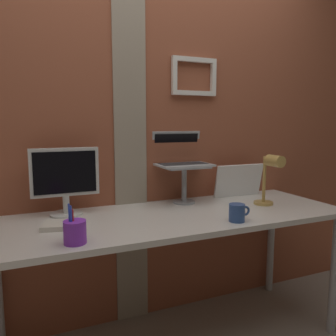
% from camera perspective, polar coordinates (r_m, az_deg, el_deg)
% --- Properties ---
extents(brick_wall_back, '(3.53, 0.16, 2.47)m').
position_cam_1_polar(brick_wall_back, '(2.17, -4.90, 6.38)').
color(brick_wall_back, brown).
rests_on(brick_wall_back, ground_plane).
extents(desk, '(1.99, 0.69, 0.77)m').
position_cam_1_polar(desk, '(1.91, 1.19, -10.05)').
color(desk, silver).
rests_on(desk, ground_plane).
extents(monitor, '(0.36, 0.18, 0.37)m').
position_cam_1_polar(monitor, '(1.92, -17.13, -1.45)').
color(monitor, silver).
rests_on(monitor, desk).
extents(laptop_stand, '(0.28, 0.22, 0.24)m').
position_cam_1_polar(laptop_stand, '(2.12, 2.77, -1.74)').
color(laptop_stand, gray).
rests_on(laptop_stand, desk).
extents(laptop, '(0.34, 0.27, 0.22)m').
position_cam_1_polar(laptop, '(2.16, 2.05, 2.07)').
color(laptop, '#ADB2B7').
rests_on(laptop, laptop_stand).
extents(whiteboard_panel, '(0.37, 0.06, 0.23)m').
position_cam_1_polar(whiteboard_panel, '(2.37, 11.98, -2.10)').
color(whiteboard_panel, white).
rests_on(whiteboard_panel, desk).
extents(desk_lamp, '(0.12, 0.20, 0.32)m').
position_cam_1_polar(desk_lamp, '(2.13, 17.04, -1.11)').
color(desk_lamp, tan).
rests_on(desk_lamp, desk).
extents(pen_cup, '(0.10, 0.10, 0.18)m').
position_cam_1_polar(pen_cup, '(1.49, -15.59, -10.44)').
color(pen_cup, purple).
rests_on(pen_cup, desk).
extents(coffee_mug, '(0.12, 0.08, 0.09)m').
position_cam_1_polar(coffee_mug, '(1.79, 11.72, -7.46)').
color(coffee_mug, '#2D4C8C').
rests_on(coffee_mug, desk).
extents(paper_clutter_stack, '(0.23, 0.19, 0.02)m').
position_cam_1_polar(paper_clutter_stack, '(1.74, -17.33, -9.26)').
color(paper_clutter_stack, silver).
rests_on(paper_clutter_stack, desk).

